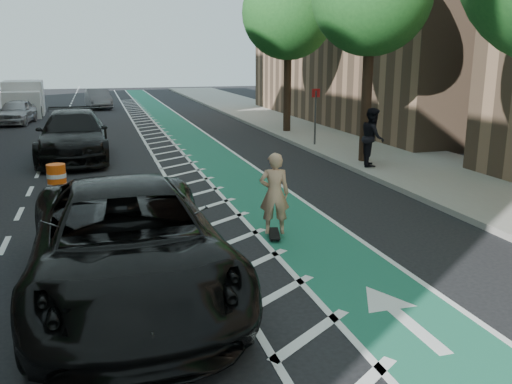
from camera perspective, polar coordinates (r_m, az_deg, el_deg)
name	(u,v)px	position (r m, az deg, el deg)	size (l,w,h in m)	color
ground	(176,272)	(10.00, -8.42, -8.34)	(120.00, 120.00, 0.00)	black
bike_lane	(219,162)	(19.99, -3.92, 3.17)	(2.00, 90.00, 0.01)	#1C6254
buffer_strip	(178,164)	(19.73, -8.19, 2.91)	(1.40, 90.00, 0.01)	silver
sidewalk_right	(378,152)	(22.26, 12.69, 4.16)	(5.00, 90.00, 0.15)	gray
curb_right	(321,155)	(21.19, 6.85, 3.93)	(0.12, 90.00, 0.16)	gray
tree_r_d	(291,13)	(26.83, 3.74, 18.33)	(4.20, 4.20, 7.90)	#382619
sign_post	(315,116)	(23.05, 6.27, 7.96)	(0.35, 0.08, 2.47)	#4C4C4C
skateboard	(274,234)	(11.67, 1.91, -4.42)	(0.41, 0.82, 0.11)	black
skateboarder	(274,193)	(11.42, 1.95, -0.16)	(0.64, 0.42, 1.75)	tan
suv_near	(127,242)	(8.94, -13.41, -5.18)	(2.99, 6.48, 1.80)	black
suv_far	(73,135)	(21.59, -18.67, 5.67)	(2.51, 6.16, 1.79)	black
car_silver	(16,112)	(34.13, -23.91, 7.73)	(1.64, 4.09, 1.39)	#A3A2A7
car_grey	(98,99)	(42.38, -16.27, 9.42)	(1.53, 4.38, 1.44)	slate
pedestrian	(372,137)	(18.79, 12.16, 5.68)	(0.96, 0.75, 1.97)	black
box_truck	(24,100)	(39.05, -23.24, 8.92)	(2.62, 5.38, 2.19)	silver
barrel_a	(57,181)	(16.07, -20.22, 1.12)	(0.65, 0.65, 0.89)	#FC560D
barrel_b	(73,156)	(19.84, -18.70, 3.62)	(0.67, 0.67, 0.91)	#D8530B
barrel_c	(69,138)	(23.94, -19.12, 5.40)	(0.75, 0.75, 1.02)	#DD590B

